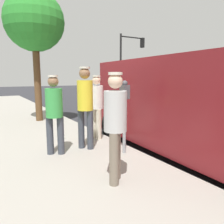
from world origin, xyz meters
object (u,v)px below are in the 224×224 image
(parking_meter_near, at_px, (125,105))
(pedestrian_in_white, at_px, (97,103))
(parked_van, at_px, (191,104))
(street_tree, at_px, (34,22))
(pedestrian_in_gray, at_px, (115,121))
(pedestrian_in_yellow, at_px, (85,102))
(traffic_light_corner, at_px, (129,56))
(pedestrian_in_green, at_px, (54,110))

(parking_meter_near, height_order, pedestrian_in_white, pedestrian_in_white)
(parked_van, distance_m, street_tree, 5.99)
(parking_meter_near, distance_m, parked_van, 1.56)
(parking_meter_near, relative_size, pedestrian_in_white, 0.93)
(pedestrian_in_gray, bearing_deg, parked_van, -166.42)
(street_tree, bearing_deg, pedestrian_in_yellow, 92.19)
(pedestrian_in_gray, xyz_separation_m, parked_van, (-2.34, -0.57, 0.06))
(traffic_light_corner, height_order, street_tree, traffic_light_corner)
(pedestrian_in_white, bearing_deg, parked_van, 129.87)
(pedestrian_in_white, relative_size, traffic_light_corner, 0.31)
(pedestrian_in_gray, height_order, street_tree, street_tree)
(street_tree, bearing_deg, pedestrian_in_green, 82.06)
(pedestrian_in_white, bearing_deg, pedestrian_in_green, 26.57)
(parking_meter_near, bearing_deg, pedestrian_in_yellow, -50.46)
(pedestrian_in_green, bearing_deg, traffic_light_corner, -130.99)
(pedestrian_in_yellow, relative_size, pedestrian_in_white, 1.10)
(pedestrian_in_gray, distance_m, traffic_light_corner, 15.94)
(pedestrian_in_green, height_order, pedestrian_in_gray, pedestrian_in_gray)
(parked_van, xyz_separation_m, traffic_light_corner, (-6.88, -12.21, 2.36))
(parking_meter_near, distance_m, traffic_light_corner, 14.64)
(pedestrian_in_green, bearing_deg, parking_meter_near, 151.61)
(pedestrian_in_green, distance_m, parked_van, 2.98)
(parking_meter_near, distance_m, street_tree, 5.21)
(pedestrian_in_green, height_order, traffic_light_corner, traffic_light_corner)
(pedestrian_in_green, height_order, street_tree, street_tree)
(parking_meter_near, height_order, traffic_light_corner, traffic_light_corner)
(parked_van, bearing_deg, pedestrian_in_gray, 13.58)
(pedestrian_in_green, bearing_deg, street_tree, -97.94)
(pedestrian_in_yellow, bearing_deg, parking_meter_near, 129.54)
(pedestrian_in_yellow, xyz_separation_m, pedestrian_in_white, (-0.60, -0.63, -0.11))
(pedestrian_in_white, xyz_separation_m, pedestrian_in_green, (1.29, 0.64, -0.01))
(pedestrian_in_white, bearing_deg, parking_meter_near, 88.67)
(pedestrian_in_gray, distance_m, street_tree, 6.10)
(parking_meter_near, bearing_deg, street_tree, -81.04)
(pedestrian_in_white, relative_size, pedestrian_in_green, 1.01)
(pedestrian_in_green, xyz_separation_m, traffic_light_corner, (-9.64, -11.09, 2.44))
(pedestrian_in_yellow, xyz_separation_m, pedestrian_in_gray, (0.27, 1.69, -0.10))
(parking_meter_near, relative_size, pedestrian_in_green, 0.94)
(pedestrian_in_gray, bearing_deg, street_tree, -91.27)
(pedestrian_in_white, height_order, parked_van, parked_van)
(parking_meter_near, height_order, pedestrian_in_yellow, pedestrian_in_yellow)
(pedestrian_in_yellow, xyz_separation_m, traffic_light_corner, (-8.95, -11.08, 2.32))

